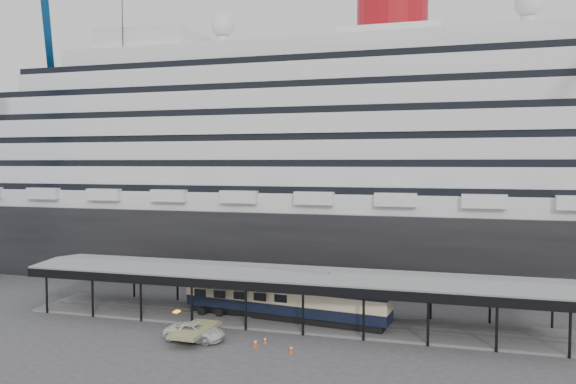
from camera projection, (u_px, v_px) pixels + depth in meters
name	position (u px, v px, depth m)	size (l,w,h in m)	color
ground	(271.00, 335.00, 53.31)	(200.00, 200.00, 0.00)	#3B3B3E
cruise_ship	(337.00, 150.00, 83.07)	(130.00, 30.00, 43.90)	black
platform_canopy	(286.00, 299.00, 57.99)	(56.00, 9.18, 5.30)	slate
port_truck	(195.00, 332.00, 51.80)	(2.61, 5.66, 1.57)	silver
pullman_carriage	(285.00, 296.00, 58.01)	(22.34, 5.81, 21.75)	black
traffic_cone_left	(255.00, 343.00, 49.88)	(0.44, 0.44, 0.81)	#E14B0C
traffic_cone_mid	(291.00, 349.00, 48.39)	(0.49, 0.49, 0.74)	#EB460D
traffic_cone_right	(265.00, 340.00, 50.91)	(0.34, 0.34, 0.67)	#ED5C0D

